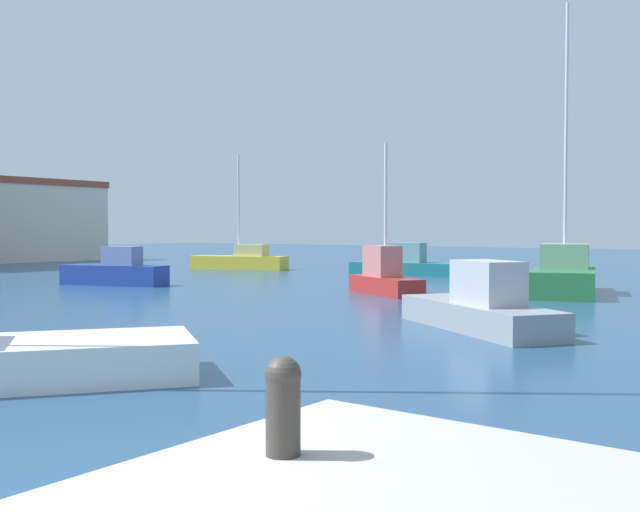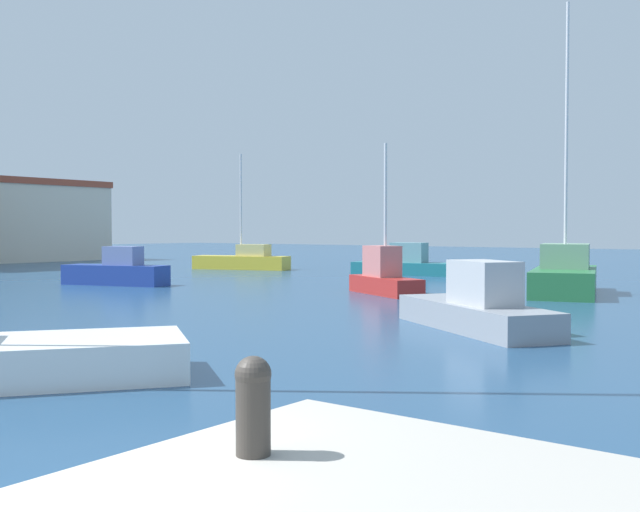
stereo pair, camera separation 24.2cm
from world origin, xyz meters
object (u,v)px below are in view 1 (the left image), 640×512
object	(u,v)px
mooring_bollard	(283,401)
sailboat_red_behind_lamppost	(384,276)
motorboat_blue_far_left	(116,272)
motorboat_teal_outer_mooring	(407,265)
sailboat_yellow_inner_mooring	(241,260)
motorboat_grey_center_channel	(480,307)
sailboat_green_distant_east	(564,274)

from	to	relation	value
mooring_bollard	sailboat_red_behind_lamppost	bearing A→B (deg)	30.49
mooring_bollard	motorboat_blue_far_left	bearing A→B (deg)	54.59
motorboat_teal_outer_mooring	motorboat_blue_far_left	bearing A→B (deg)	155.88
mooring_bollard	sailboat_red_behind_lamppost	size ratio (longest dim) A/B	0.12
sailboat_yellow_inner_mooring	motorboat_teal_outer_mooring	size ratio (longest dim) A/B	1.12
sailboat_red_behind_lamppost	motorboat_blue_far_left	world-z (taller)	sailboat_red_behind_lamppost
mooring_bollard	motorboat_blue_far_left	size ratio (longest dim) A/B	0.13
motorboat_grey_center_channel	sailboat_green_distant_east	xyz separation A→B (m)	(11.59, 1.90, 0.18)
motorboat_teal_outer_mooring	sailboat_green_distant_east	world-z (taller)	sailboat_green_distant_east
sailboat_green_distant_east	motorboat_blue_far_left	bearing A→B (deg)	113.54
mooring_bollard	motorboat_blue_far_left	xyz separation A→B (m)	(16.99, 23.89, -0.71)
sailboat_yellow_inner_mooring	motorboat_blue_far_left	world-z (taller)	sailboat_yellow_inner_mooring
mooring_bollard	sailboat_red_behind_lamppost	distance (m)	23.54
mooring_bollard	motorboat_grey_center_channel	world-z (taller)	motorboat_grey_center_channel
sailboat_red_behind_lamppost	sailboat_yellow_inner_mooring	xyz separation A→B (m)	(9.64, 16.49, -0.11)
sailboat_yellow_inner_mooring	motorboat_teal_outer_mooring	distance (m)	11.06
sailboat_yellow_inner_mooring	motorboat_blue_far_left	bearing A→B (deg)	-160.70
motorboat_teal_outer_mooring	sailboat_yellow_inner_mooring	bearing A→B (deg)	97.49
motorboat_grey_center_channel	sailboat_yellow_inner_mooring	world-z (taller)	sailboat_yellow_inner_mooring
mooring_bollard	motorboat_blue_far_left	distance (m)	29.32
motorboat_blue_far_left	mooring_bollard	bearing A→B (deg)	-125.41
sailboat_yellow_inner_mooring	sailboat_green_distant_east	distance (m)	22.57
motorboat_teal_outer_mooring	sailboat_green_distant_east	xyz separation A→B (m)	(-6.79, -10.97, 0.19)
motorboat_grey_center_channel	mooring_bollard	bearing A→B (deg)	-160.50
sailboat_green_distant_east	motorboat_grey_center_channel	bearing A→B (deg)	-170.70
mooring_bollard	sailboat_yellow_inner_mooring	world-z (taller)	sailboat_yellow_inner_mooring
motorboat_grey_center_channel	motorboat_blue_far_left	world-z (taller)	motorboat_blue_far_left
sailboat_green_distant_east	sailboat_yellow_inner_mooring	bearing A→B (deg)	76.29
sailboat_red_behind_lamppost	motorboat_blue_far_left	bearing A→B (deg)	105.38
motorboat_teal_outer_mooring	sailboat_red_behind_lamppost	bearing A→B (deg)	-153.50
motorboat_blue_far_left	sailboat_green_distant_east	world-z (taller)	sailboat_green_distant_east
motorboat_grey_center_channel	motorboat_teal_outer_mooring	distance (m)	22.43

